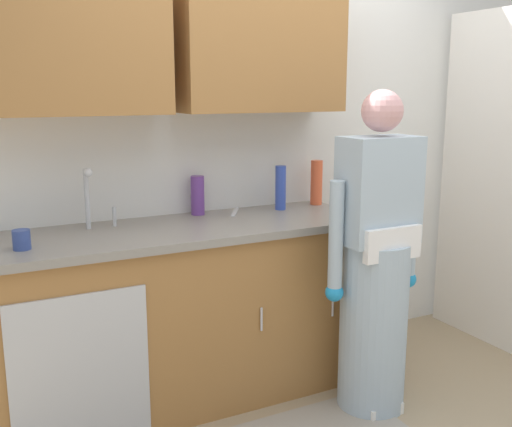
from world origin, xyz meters
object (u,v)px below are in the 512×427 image
bottle_cleaner_spray (198,195)px  sink (103,237)px  person_at_sink (375,279)px  knife_on_counter (235,212)px  cup_by_sink (22,240)px  bottle_water_short (316,183)px  bottle_soap (281,188)px

bottle_cleaner_spray → sink: bearing=-158.9°
person_at_sink → knife_on_counter: 0.88m
person_at_sink → cup_by_sink: 1.67m
sink → bottle_water_short: 1.34m
knife_on_counter → cup_by_sink: bearing=135.2°
bottle_soap → cup_by_sink: bottle_soap is taller
sink → knife_on_counter: bearing=13.2°
bottle_soap → bottle_water_short: bearing=8.4°
sink → bottle_water_short: bearing=7.6°
sink → bottle_cleaner_spray: bearing=21.1°
knife_on_counter → sink: bearing=133.8°
bottle_cleaner_spray → bottle_water_short: bottle_water_short is taller
person_at_sink → cup_by_sink: (-1.59, 0.42, 0.29)m
bottle_cleaner_spray → bottle_water_short: (0.75, -0.04, 0.03)m
knife_on_counter → bottle_cleaner_spray: bearing=110.4°
bottle_water_short → sink: bearing=-172.4°
person_at_sink → knife_on_counter: size_ratio=6.75×
sink → person_at_sink: person_at_sink is taller
person_at_sink → sink: bearing=156.3°
person_at_sink → bottle_soap: person_at_sink is taller
sink → person_at_sink: size_ratio=0.31×
person_at_sink → cup_by_sink: bearing=165.4°
bottle_soap → cup_by_sink: (-1.43, -0.26, -0.08)m
bottle_soap → cup_by_sink: 1.45m
bottle_soap → cup_by_sink: bearing=-169.8°
bottle_water_short → knife_on_counter: bearing=179.3°
sink → bottle_cleaner_spray: 0.63m
bottle_soap → person_at_sink: bearing=-75.9°
person_at_sink → cup_by_sink: size_ratio=18.69×
knife_on_counter → person_at_sink: bearing=-118.2°
sink → bottle_soap: (1.05, 0.14, 0.14)m
bottle_water_short → cup_by_sink: 1.72m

